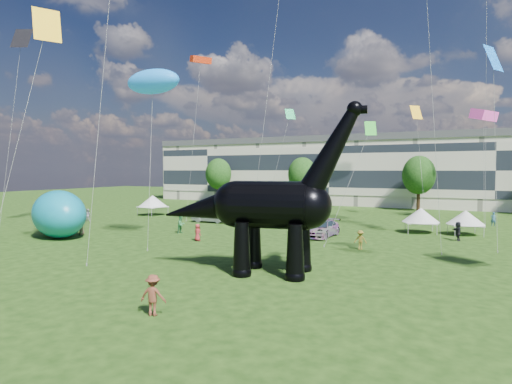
% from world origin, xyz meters
% --- Properties ---
extents(ground, '(220.00, 220.00, 0.00)m').
position_xyz_m(ground, '(0.00, 0.00, 0.00)').
color(ground, '#16330C').
rests_on(ground, ground).
extents(terrace_row, '(78.00, 11.00, 12.00)m').
position_xyz_m(terrace_row, '(-8.00, 62.00, 6.00)').
color(terrace_row, beige).
rests_on(terrace_row, ground).
extents(tree_far_left, '(5.20, 5.20, 9.44)m').
position_xyz_m(tree_far_left, '(-30.00, 53.00, 6.29)').
color(tree_far_left, '#382314').
rests_on(tree_far_left, ground).
extents(tree_mid_left, '(5.20, 5.20, 9.44)m').
position_xyz_m(tree_mid_left, '(-12.00, 53.00, 6.29)').
color(tree_mid_left, '#382314').
rests_on(tree_mid_left, ground).
extents(tree_mid_right, '(5.20, 5.20, 9.44)m').
position_xyz_m(tree_mid_right, '(8.00, 53.00, 6.29)').
color(tree_mid_right, '#382314').
rests_on(tree_mid_right, ground).
extents(dinosaur_sculpture, '(13.72, 4.80, 11.17)m').
position_xyz_m(dinosaur_sculpture, '(4.08, 4.41, 4.22)').
color(dinosaur_sculpture, black).
rests_on(dinosaur_sculpture, ground).
extents(car_silver, '(3.17, 4.78, 1.51)m').
position_xyz_m(car_silver, '(-13.36, 27.75, 0.76)').
color(car_silver, silver).
rests_on(car_silver, ground).
extents(car_grey, '(4.77, 2.17, 1.52)m').
position_xyz_m(car_grey, '(-13.47, 24.89, 0.76)').
color(car_grey, slate).
rests_on(car_grey, ground).
extents(car_white, '(6.18, 4.30, 1.57)m').
position_xyz_m(car_white, '(-8.21, 24.62, 0.78)').
color(car_white, white).
rests_on(car_white, ground).
extents(car_dark, '(2.55, 5.73, 1.64)m').
position_xyz_m(car_dark, '(2.68, 20.33, 0.82)').
color(car_dark, '#595960').
rests_on(car_dark, ground).
extents(gazebo_near, '(4.58, 4.58, 2.64)m').
position_xyz_m(gazebo_near, '(11.09, 27.63, 1.85)').
color(gazebo_near, silver).
rests_on(gazebo_near, ground).
extents(gazebo_far, '(4.55, 4.55, 2.54)m').
position_xyz_m(gazebo_far, '(15.32, 28.10, 1.78)').
color(gazebo_far, silver).
rests_on(gazebo_far, ground).
extents(gazebo_left, '(4.77, 4.77, 2.91)m').
position_xyz_m(gazebo_left, '(-25.76, 28.30, 2.05)').
color(gazebo_left, silver).
rests_on(gazebo_left, ground).
extents(inflatable_teal, '(8.62, 7.04, 4.65)m').
position_xyz_m(inflatable_teal, '(-20.00, 7.99, 2.32)').
color(inflatable_teal, '#0D85A6').
rests_on(inflatable_teal, ground).
extents(visitors, '(47.13, 43.24, 1.89)m').
position_xyz_m(visitors, '(-1.10, 13.67, 0.87)').
color(visitors, black).
rests_on(visitors, ground).
extents(kites, '(59.83, 45.52, 32.67)m').
position_xyz_m(kites, '(0.93, 19.49, 21.50)').
color(kites, red).
rests_on(kites, ground).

